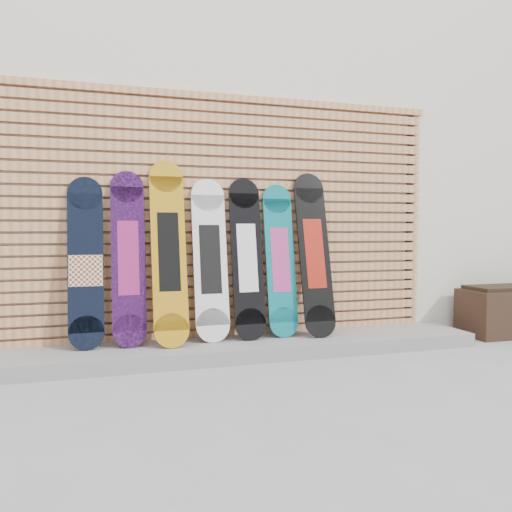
# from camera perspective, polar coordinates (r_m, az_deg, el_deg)

# --- Properties ---
(ground) EXTENTS (80.00, 80.00, 0.00)m
(ground) POSITION_cam_1_polar(r_m,az_deg,el_deg) (3.78, 0.99, -13.59)
(ground) COLOR gray
(ground) RESTS_ON ground
(building) EXTENTS (12.00, 5.00, 3.60)m
(building) POSITION_cam_1_polar(r_m,az_deg,el_deg) (7.17, -3.79, 8.75)
(building) COLOR silver
(building) RESTS_ON ground
(concrete_step) EXTENTS (4.60, 0.70, 0.12)m
(concrete_step) POSITION_cam_1_polar(r_m,az_deg,el_deg) (4.36, -3.70, -10.53)
(concrete_step) COLOR gray
(concrete_step) RESTS_ON ground
(slat_wall) EXTENTS (4.26, 0.08, 2.29)m
(slat_wall) POSITION_cam_1_polar(r_m,az_deg,el_deg) (4.53, -4.58, 4.61)
(slat_wall) COLOR tan
(slat_wall) RESTS_ON ground
(snowboard_0) EXTENTS (0.28, 0.27, 1.40)m
(snowboard_0) POSITION_cam_1_polar(r_m,az_deg,el_deg) (4.27, -18.89, -0.80)
(snowboard_0) COLOR black
(snowboard_0) RESTS_ON concrete_step
(snowboard_1) EXTENTS (0.27, 0.28, 1.46)m
(snowboard_1) POSITION_cam_1_polar(r_m,az_deg,el_deg) (4.27, -14.39, -0.21)
(snowboard_1) COLOR black
(snowboard_1) RESTS_ON concrete_step
(snowboard_2) EXTENTS (0.29, 0.39, 1.56)m
(snowboard_2) POSITION_cam_1_polar(r_m,az_deg,el_deg) (4.24, -9.94, 0.50)
(snowboard_2) COLOR #C38814
(snowboard_2) RESTS_ON concrete_step
(snowboard_3) EXTENTS (0.29, 0.29, 1.41)m
(snowboard_3) POSITION_cam_1_polar(r_m,az_deg,el_deg) (4.35, -5.26, -0.37)
(snowboard_3) COLOR white
(snowboard_3) RESTS_ON concrete_step
(snowboard_4) EXTENTS (0.28, 0.30, 1.43)m
(snowboard_4) POSITION_cam_1_polar(r_m,az_deg,el_deg) (4.42, -1.03, -0.21)
(snowboard_4) COLOR black
(snowboard_4) RESTS_ON concrete_step
(snowboard_5) EXTENTS (0.27, 0.27, 1.38)m
(snowboard_5) POSITION_cam_1_polar(r_m,az_deg,el_deg) (4.53, 2.78, -0.44)
(snowboard_5) COLOR #0C6F79
(snowboard_5) RESTS_ON concrete_step
(snowboard_6) EXTENTS (0.29, 0.38, 1.50)m
(snowboard_6) POSITION_cam_1_polar(r_m,az_deg,el_deg) (4.59, 6.68, 0.29)
(snowboard_6) COLOR black
(snowboard_6) RESTS_ON concrete_step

